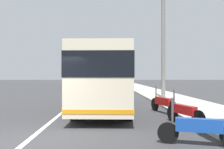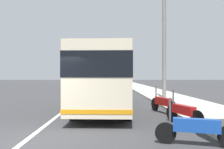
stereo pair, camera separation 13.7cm
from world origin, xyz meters
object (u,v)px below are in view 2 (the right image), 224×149
(car_side_street, at_px, (77,85))
(car_behind_bus, at_px, (106,82))
(motorcycle_far_end, at_px, (183,112))
(motorcycle_angled, at_px, (196,128))
(car_far_distant, at_px, (77,83))
(motorcycle_by_tree, at_px, (163,103))
(coach_bus, at_px, (106,77))
(car_ahead_same_lane, at_px, (103,85))
(utility_pole, at_px, (164,47))

(car_side_street, distance_m, car_behind_bus, 13.12)
(motorcycle_far_end, xyz_separation_m, car_behind_bus, (35.12, 3.26, 0.24))
(motorcycle_angled, xyz_separation_m, car_far_distant, (32.73, 7.48, 0.25))
(motorcycle_angled, xyz_separation_m, car_side_street, (25.09, 6.44, 0.20))
(motorcycle_angled, height_order, car_far_distant, car_far_distant)
(motorcycle_far_end, xyz_separation_m, motorcycle_by_tree, (2.91, 0.09, 0.01))
(car_side_street, distance_m, car_far_distant, 7.71)
(motorcycle_far_end, bearing_deg, car_side_street, 0.07)
(motorcycle_angled, bearing_deg, coach_bus, -53.23)
(coach_bus, xyz_separation_m, motorcycle_angled, (-6.95, -2.46, -1.34))
(motorcycle_angled, relative_size, car_ahead_same_lane, 0.49)
(car_ahead_same_lane, distance_m, car_far_distant, 10.84)
(car_behind_bus, height_order, car_far_distant, car_behind_bus)
(car_far_distant, xyz_separation_m, utility_pole, (-20.29, -9.51, 3.37))
(motorcycle_angled, distance_m, car_side_street, 25.91)
(motorcycle_far_end, bearing_deg, car_far_distant, -2.22)
(motorcycle_angled, height_order, car_side_street, car_side_street)
(motorcycle_by_tree, height_order, car_behind_bus, car_behind_bus)
(motorcycle_by_tree, relative_size, utility_pole, 0.28)
(car_side_street, bearing_deg, car_ahead_same_lane, 59.50)
(motorcycle_far_end, bearing_deg, coach_bus, 16.74)
(coach_bus, relative_size, utility_pole, 1.25)
(car_ahead_same_lane, height_order, car_behind_bus, car_behind_bus)
(car_ahead_same_lane, relative_size, car_behind_bus, 0.96)
(coach_bus, bearing_deg, car_side_street, 15.09)
(coach_bus, relative_size, car_behind_bus, 2.34)
(motorcycle_far_end, distance_m, utility_pole, 10.62)
(car_side_street, xyz_separation_m, utility_pole, (-12.65, -8.47, 3.42))
(car_behind_bus, bearing_deg, car_far_distant, 132.23)
(motorcycle_by_tree, bearing_deg, utility_pole, -30.02)
(coach_bus, height_order, car_far_distant, coach_bus)
(car_ahead_same_lane, bearing_deg, car_far_distant, 28.21)
(motorcycle_angled, bearing_deg, car_behind_bus, -68.48)
(car_ahead_same_lane, bearing_deg, car_behind_bus, 2.97)
(motorcycle_angled, xyz_separation_m, car_behind_bus, (37.69, 2.79, 0.27))
(utility_pole, bearing_deg, car_side_street, 33.82)
(car_ahead_same_lane, bearing_deg, motorcycle_far_end, -166.68)
(motorcycle_far_end, relative_size, car_ahead_same_lane, 0.52)
(car_behind_bus, distance_m, utility_pole, 25.92)
(motorcycle_by_tree, relative_size, car_behind_bus, 0.53)
(motorcycle_by_tree, distance_m, car_ahead_same_lane, 17.70)
(motorcycle_angled, distance_m, car_behind_bus, 37.79)
(coach_bus, distance_m, motorcycle_far_end, 5.42)
(motorcycle_by_tree, xyz_separation_m, utility_pole, (6.96, -1.66, 3.58))
(car_ahead_same_lane, height_order, utility_pole, utility_pole)
(car_side_street, xyz_separation_m, car_ahead_same_lane, (-2.23, -3.46, 0.05))
(coach_bus, bearing_deg, motorcycle_by_tree, -114.76)
(motorcycle_far_end, xyz_separation_m, utility_pole, (9.87, -1.57, 3.59))
(car_behind_bus, bearing_deg, car_side_street, 159.43)
(car_side_street, height_order, car_behind_bus, car_behind_bus)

